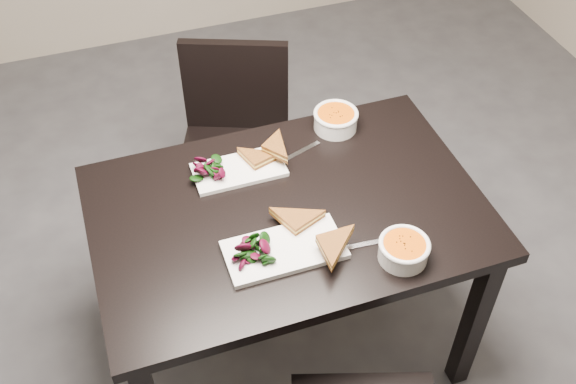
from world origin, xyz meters
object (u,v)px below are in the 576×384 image
object	(u,v)px
plate_near	(284,250)
soup_bowl_near	(404,249)
chair_far	(235,136)
plate_far	(239,170)
table	(288,229)
soup_bowl_far	(336,119)

from	to	relation	value
plate_near	soup_bowl_near	world-z (taller)	soup_bowl_near
chair_far	plate_far	world-z (taller)	chair_far
table	plate_far	world-z (taller)	plate_far
chair_far	plate_far	size ratio (longest dim) A/B	2.89
chair_far	soup_bowl_far	size ratio (longest dim) A/B	5.49
chair_far	table	bearing A→B (deg)	-69.30
table	soup_bowl_far	bearing A→B (deg)	47.95
chair_far	soup_bowl_near	distance (m)	1.05
table	chair_far	size ratio (longest dim) A/B	1.41
plate_far	soup_bowl_far	xyz separation A→B (m)	(0.38, 0.10, 0.03)
plate_near	soup_bowl_far	size ratio (longest dim) A/B	2.22
chair_far	soup_bowl_near	bearing A→B (deg)	-54.89
table	chair_far	bearing A→B (deg)	89.19
soup_bowl_near	plate_far	size ratio (longest dim) A/B	0.50
table	soup_bowl_far	world-z (taller)	soup_bowl_far
soup_bowl_near	table	bearing A→B (deg)	130.21
table	soup_bowl_far	xyz separation A→B (m)	(0.28, 0.31, 0.14)
table	chair_far	world-z (taller)	chair_far
chair_far	plate_far	distance (m)	0.56
soup_bowl_far	chair_far	bearing A→B (deg)	125.66
table	plate_near	size ratio (longest dim) A/B	3.49
plate_near	soup_bowl_far	xyz separation A→B (m)	(0.35, 0.47, 0.03)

